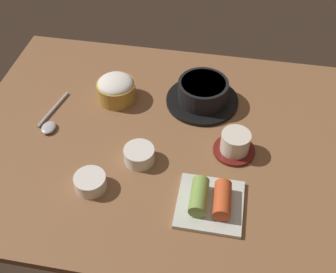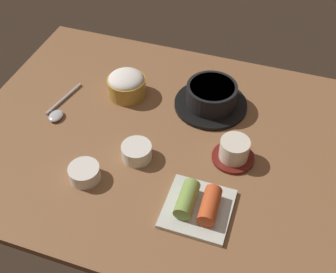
{
  "view_description": "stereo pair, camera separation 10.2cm",
  "coord_description": "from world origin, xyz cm",
  "px_view_note": "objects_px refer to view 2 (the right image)",
  "views": [
    {
      "loc": [
        14.58,
        -71.34,
        78.93
      ],
      "look_at": [
        2.0,
        -2.0,
        5.0
      ],
      "focal_mm": 44.96,
      "sensor_mm": 36.0,
      "label": 1
    },
    {
      "loc": [
        24.46,
        -68.8,
        78.93
      ],
      "look_at": [
        2.0,
        -2.0,
        5.0
      ],
      "focal_mm": 44.96,
      "sensor_mm": 36.0,
      "label": 2
    }
  ],
  "objects_px": {
    "rice_bowl": "(126,84)",
    "side_bowl_near": "(84,173)",
    "kimchi_plate": "(198,205)",
    "tea_cup_with_saucer": "(234,151)",
    "banchan_cup_center": "(137,151)",
    "stone_pot": "(211,97)",
    "spoon": "(59,110)"
  },
  "relations": [
    {
      "from": "stone_pot",
      "to": "rice_bowl",
      "type": "xyz_separation_m",
      "value": [
        -0.23,
        -0.03,
        0.0
      ]
    },
    {
      "from": "rice_bowl",
      "to": "tea_cup_with_saucer",
      "type": "xyz_separation_m",
      "value": [
        0.33,
        -0.14,
        -0.01
      ]
    },
    {
      "from": "tea_cup_with_saucer",
      "to": "kimchi_plate",
      "type": "relative_size",
      "value": 0.71
    },
    {
      "from": "banchan_cup_center",
      "to": "side_bowl_near",
      "type": "height_order",
      "value": "banchan_cup_center"
    },
    {
      "from": "stone_pot",
      "to": "spoon",
      "type": "xyz_separation_m",
      "value": [
        -0.38,
        -0.15,
        -0.03
      ]
    },
    {
      "from": "rice_bowl",
      "to": "stone_pot",
      "type": "bearing_deg",
      "value": 6.65
    },
    {
      "from": "stone_pot",
      "to": "spoon",
      "type": "distance_m",
      "value": 0.41
    },
    {
      "from": "side_bowl_near",
      "to": "kimchi_plate",
      "type": "bearing_deg",
      "value": -0.52
    },
    {
      "from": "rice_bowl",
      "to": "kimchi_plate",
      "type": "height_order",
      "value": "rice_bowl"
    },
    {
      "from": "tea_cup_with_saucer",
      "to": "spoon",
      "type": "distance_m",
      "value": 0.48
    },
    {
      "from": "rice_bowl",
      "to": "tea_cup_with_saucer",
      "type": "height_order",
      "value": "rice_bowl"
    },
    {
      "from": "stone_pot",
      "to": "rice_bowl",
      "type": "distance_m",
      "value": 0.23
    },
    {
      "from": "tea_cup_with_saucer",
      "to": "banchan_cup_center",
      "type": "xyz_separation_m",
      "value": [
        -0.22,
        -0.07,
        -0.01
      ]
    },
    {
      "from": "tea_cup_with_saucer",
      "to": "kimchi_plate",
      "type": "height_order",
      "value": "tea_cup_with_saucer"
    },
    {
      "from": "kimchi_plate",
      "to": "side_bowl_near",
      "type": "height_order",
      "value": "kimchi_plate"
    },
    {
      "from": "spoon",
      "to": "kimchi_plate",
      "type": "bearing_deg",
      "value": -22.45
    },
    {
      "from": "stone_pot",
      "to": "rice_bowl",
      "type": "bearing_deg",
      "value": -173.35
    },
    {
      "from": "kimchi_plate",
      "to": "banchan_cup_center",
      "type": "bearing_deg",
      "value": 151.07
    },
    {
      "from": "kimchi_plate",
      "to": "side_bowl_near",
      "type": "relative_size",
      "value": 1.99
    },
    {
      "from": "rice_bowl",
      "to": "tea_cup_with_saucer",
      "type": "bearing_deg",
      "value": -22.8
    },
    {
      "from": "rice_bowl",
      "to": "side_bowl_near",
      "type": "xyz_separation_m",
      "value": [
        0.02,
        -0.31,
        -0.02
      ]
    },
    {
      "from": "tea_cup_with_saucer",
      "to": "side_bowl_near",
      "type": "distance_m",
      "value": 0.35
    },
    {
      "from": "tea_cup_with_saucer",
      "to": "banchan_cup_center",
      "type": "bearing_deg",
      "value": -162.7
    },
    {
      "from": "rice_bowl",
      "to": "side_bowl_near",
      "type": "height_order",
      "value": "rice_bowl"
    },
    {
      "from": "side_bowl_near",
      "to": "spoon",
      "type": "height_order",
      "value": "side_bowl_near"
    },
    {
      "from": "kimchi_plate",
      "to": "spoon",
      "type": "relative_size",
      "value": 0.86
    },
    {
      "from": "rice_bowl",
      "to": "tea_cup_with_saucer",
      "type": "distance_m",
      "value": 0.36
    },
    {
      "from": "tea_cup_with_saucer",
      "to": "kimchi_plate",
      "type": "distance_m",
      "value": 0.17
    },
    {
      "from": "tea_cup_with_saucer",
      "to": "kimchi_plate",
      "type": "bearing_deg",
      "value": -103.48
    },
    {
      "from": "tea_cup_with_saucer",
      "to": "side_bowl_near",
      "type": "height_order",
      "value": "tea_cup_with_saucer"
    },
    {
      "from": "stone_pot",
      "to": "kimchi_plate",
      "type": "height_order",
      "value": "stone_pot"
    },
    {
      "from": "side_bowl_near",
      "to": "spoon",
      "type": "bearing_deg",
      "value": 133.13
    }
  ]
}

